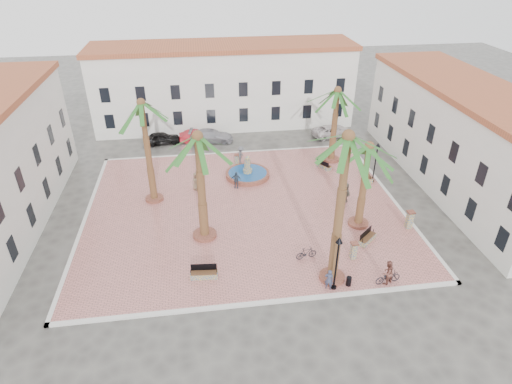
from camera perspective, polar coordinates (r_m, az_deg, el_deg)
The scene contains 36 objects.
ground at distance 36.19m, azimuth -1.57°, elevation -2.29°, with size 120.00×120.00×0.00m, color #56544F.
plaza at distance 36.15m, azimuth -1.57°, elevation -2.19°, with size 26.00×22.00×0.15m, color #C97670.
kerb_n at distance 45.74m, azimuth -3.17°, elevation 5.24°, with size 26.30×0.30×0.16m, color silver.
kerb_s at distance 27.63m, azimuth 1.16°, elevation -14.53°, with size 26.30×0.30×0.16m, color silver.
kerb_e at distance 39.50m, azimuth 17.51°, elevation -0.66°, with size 0.30×22.30×0.16m, color silver.
kerb_w at distance 37.30m, azimuth -21.86°, elevation -3.54°, with size 0.30×22.30×0.16m, color silver.
building_north at distance 52.47m, azimuth -4.25°, elevation 14.06°, with size 30.40×7.40×9.50m.
building_east at distance 42.51m, azimuth 26.03°, elevation 6.57°, with size 7.40×26.40×9.00m.
fountain at distance 40.75m, azimuth -1.13°, elevation 2.49°, with size 4.16×4.16×2.15m.
palm_nw at distance 34.89m, azimuth -14.90°, elevation 10.06°, with size 5.02×5.02×9.09m.
palm_sw at distance 29.33m, azimuth -7.70°, elevation 5.66°, with size 5.82×5.82×8.63m.
palm_s at distance 24.49m, azimuth 11.98°, elevation 5.11°, with size 5.52×5.52×10.64m.
palm_e at distance 32.10m, azimuth 14.70°, elevation 4.59°, with size 5.24×5.24×7.15m.
palm_ne at distance 42.24m, azimuth 10.73°, elevation 12.05°, with size 5.47×5.47×7.68m.
bench_s at distance 29.24m, azimuth -6.94°, elevation -10.82°, with size 1.87×0.71×0.97m.
bench_se at distance 33.16m, azimuth 14.62°, elevation -6.03°, with size 1.68×1.56×0.93m.
bench_e at distance 41.62m, azimuth 14.48°, elevation 2.07°, with size 0.60×1.90×1.00m.
bench_ne at distance 42.77m, azimuth 9.00°, elevation 3.45°, with size 1.30×1.62×0.85m.
lamppost_s at distance 27.11m, azimuth 10.83°, elevation -8.18°, with size 0.44×0.44×4.09m.
lamppost_e at distance 40.26m, azimuth 15.75°, elevation 4.68°, with size 0.43×0.43×3.93m.
bollard_se at distance 31.05m, azimuth 12.88°, elevation -7.59°, with size 0.52×0.52×1.36m.
bollard_n at distance 42.49m, azimuth -2.59°, elevation 4.26°, with size 0.52×0.52×1.27m.
bollard_e at distance 35.32m, azimuth 19.79°, elevation -3.45°, with size 0.57×0.57×1.51m.
litter_bin at distance 29.07m, azimuth 12.27°, elevation -11.55°, with size 0.34×0.34×0.66m, color black.
cyclist_a at distance 28.29m, azimuth 9.70°, elevation -11.42°, with size 0.56×0.37×1.55m, color #373C57.
bicycle_a at distance 29.80m, azimuth 17.18°, elevation -10.80°, with size 0.61×1.76×0.92m, color black.
cyclist_b at distance 29.49m, azimuth 17.13°, elevation -10.21°, with size 0.86×0.67×1.78m, color brown.
bicycle_b at distance 30.62m, azimuth 6.73°, elevation -8.10°, with size 0.44×1.55×0.93m, color black.
pedestrian_fountain_a at distance 38.64m, azimuth -7.98°, elevation 1.41°, with size 0.82×0.53×1.68m, color #7C664C.
pedestrian_fountain_b at distance 38.65m, azimuth -2.67°, elevation 1.64°, with size 0.94×0.39×1.61m, color #35495E.
pedestrian_north at distance 42.76m, azimuth -2.02°, elevation 4.91°, with size 1.25×0.72×1.94m, color #525358.
pedestrian_east at distance 37.36m, azimuth 11.84°, elevation -0.00°, with size 1.64×0.52×1.77m, color slate.
car_black at distance 48.84m, azimuth -12.46°, elevation 7.02°, with size 1.60×3.97×1.35m, color black.
car_red at distance 48.93m, azimuth -7.97°, elevation 7.44°, with size 1.32×3.78×1.24m, color #B31E27.
car_silver at distance 48.51m, azimuth -5.99°, elevation 7.46°, with size 1.98×4.87×1.41m, color #A5A5AE.
car_white at distance 50.45m, azimuth 10.05°, elevation 8.01°, with size 2.13×4.61×1.28m, color silver.
Camera 1 is at (-3.24, -30.20, 19.68)m, focal length 30.00 mm.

